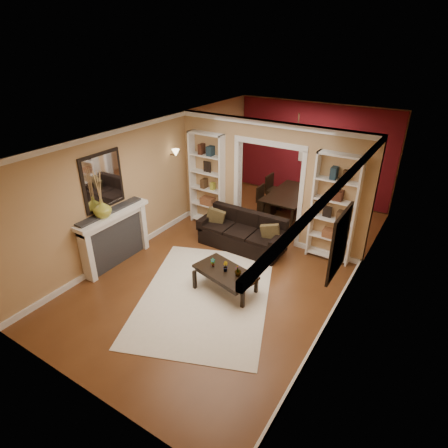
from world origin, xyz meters
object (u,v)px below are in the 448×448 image
Objects in this scene: sofa at (242,231)px; coffee_table at (225,281)px; bookshelf_left at (208,180)px; dining_table at (291,204)px; fireplace at (116,238)px; bookshelf_right at (334,209)px.

coffee_table is (0.54, -1.58, -0.16)m from sofa.
bookshelf_left is 1.32× the size of dining_table.
sofa is at bearing 46.39° from fireplace.
bookshelf_right is (1.78, 0.58, 0.77)m from sofa.
bookshelf_left is at bearing 134.21° from dining_table.
sofa is at bearing 122.57° from coffee_table.
bookshelf_right is 1.32× the size of dining_table.
sofa is 1.67m from coffee_table.
bookshelf_right reaches higher than sofa.
bookshelf_left is at bearing 77.95° from fireplace.
bookshelf_right is at bearing -135.37° from dining_table.
fireplace is at bearing -133.61° from sofa.
sofa is 1.15× the size of fireplace.
bookshelf_left reaches higher than dining_table.
bookshelf_right is 1.35× the size of fireplace.
bookshelf_left is 1.35× the size of fireplace.
sofa is 1.69× the size of coffee_table.
fireplace is at bearing 152.46° from dining_table.
dining_table is (0.26, 2.12, -0.08)m from sofa.
coffee_table is at bearing -71.17° from sofa.
fireplace is at bearing -102.05° from bookshelf_left.
dining_table is at bearing 82.91° from sofa.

